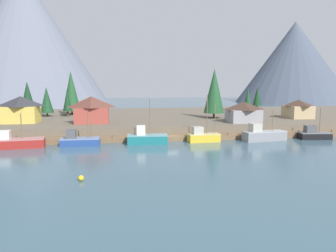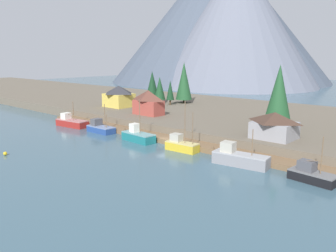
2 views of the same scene
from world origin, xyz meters
name	(u,v)px [view 1 (image 1 of 2)]	position (x,y,z in m)	size (l,w,h in m)	color
ground_plane	(160,130)	(0.00, 20.00, -0.50)	(400.00, 400.00, 1.00)	#3D5B6B
dock	(171,137)	(0.00, 1.99, 0.50)	(80.00, 4.00, 1.60)	brown
shoreline_bank	(155,119)	(0.00, 32.00, 1.25)	(400.00, 56.00, 2.50)	#665B4C
mountain_central_peak	(24,40)	(-61.30, 128.55, 36.17)	(92.07, 92.07, 72.33)	slate
mountain_east_peak	(294,62)	(100.49, 128.52, 25.43)	(71.81, 71.81, 50.86)	#475160
fishing_boat_red	(17,142)	(-29.40, -2.22, 1.05)	(9.39, 4.05, 6.39)	maroon
fishing_boat_blue	(79,140)	(-18.41, -1.63, 1.01)	(7.26, 2.96, 6.74)	navy
fishing_boat_teal	(147,138)	(-5.47, -1.82, 1.12)	(7.94, 3.36, 8.87)	#196B70
fishing_boat_yellow	(203,136)	(5.98, -1.52, 1.13)	(6.54, 2.77, 9.50)	gold
fishing_boat_grey	(263,135)	(18.71, -2.13, 1.24)	(9.38, 3.89, 6.26)	gray
fishing_boat_black	(314,134)	(30.29, -1.84, 1.02)	(6.75, 3.44, 6.80)	black
house_yellow	(21,109)	(-33.77, 17.17, 5.72)	(8.02, 7.02, 6.30)	gold
house_tan	(298,109)	(37.41, 16.57, 5.05)	(6.36, 7.17, 5.00)	tan
house_grey	(243,112)	(19.03, 9.64, 5.01)	(7.69, 6.53, 4.90)	gray
house_red	(92,110)	(-17.02, 12.86, 5.74)	(8.22, 4.33, 6.34)	#9E4238
conifer_near_left	(71,91)	(-24.71, 36.68, 9.58)	(5.23, 5.23, 13.00)	#4C3823
conifer_near_right	(248,99)	(29.09, 31.05, 7.20)	(2.69, 2.69, 8.20)	#4C3823
conifer_mid_left	(28,97)	(-36.69, 34.47, 8.08)	(4.25, 4.25, 9.95)	#4C3823
conifer_mid_right	(47,100)	(-30.94, 31.99, 7.19)	(3.67, 3.67, 8.35)	#4C3823
conifer_back_left	(257,96)	(35.87, 39.18, 7.62)	(2.96, 2.96, 8.34)	#4C3823
conifer_back_right	(214,91)	(14.80, 20.00, 9.86)	(5.54, 5.54, 13.31)	#4C3823
conifer_centre	(67,101)	(-25.09, 30.51, 7.04)	(2.43, 2.43, 7.60)	#4C3823
channel_buoy	(81,178)	(-15.53, -24.99, 0.35)	(0.70, 0.70, 0.70)	gold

